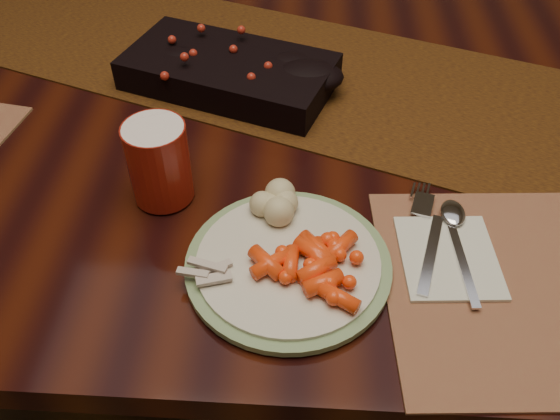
# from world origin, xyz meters

# --- Properties ---
(floor) EXTENTS (5.00, 5.00, 0.00)m
(floor) POSITION_xyz_m (0.00, 0.00, 0.00)
(floor) COLOR black
(floor) RESTS_ON ground
(dining_table) EXTENTS (1.80, 1.00, 0.75)m
(dining_table) POSITION_xyz_m (0.00, 0.00, 0.38)
(dining_table) COLOR black
(dining_table) RESTS_ON floor
(table_runner) EXTENTS (1.84, 0.98, 0.00)m
(table_runner) POSITION_xyz_m (0.05, 0.08, 0.75)
(table_runner) COLOR #553A10
(table_runner) RESTS_ON dining_table
(centerpiece) EXTENTS (0.37, 0.27, 0.07)m
(centerpiece) POSITION_xyz_m (-0.13, 0.06, 0.79)
(centerpiece) COLOR black
(centerpiece) RESTS_ON table_runner
(dinner_plate) EXTENTS (0.29, 0.29, 0.01)m
(dinner_plate) POSITION_xyz_m (-0.02, -0.33, 0.76)
(dinner_plate) COLOR beige
(dinner_plate) RESTS_ON placemat_main
(baby_carrots) EXTENTS (0.12, 0.10, 0.02)m
(baby_carrots) POSITION_xyz_m (-0.00, -0.35, 0.78)
(baby_carrots) COLOR #FF3E0F
(baby_carrots) RESTS_ON dinner_plate
(mashed_potatoes) EXTENTS (0.08, 0.07, 0.04)m
(mashed_potatoes) POSITION_xyz_m (-0.03, -0.25, 0.79)
(mashed_potatoes) COLOR tan
(mashed_potatoes) RESTS_ON dinner_plate
(turkey_shreds) EXTENTS (0.09, 0.09, 0.02)m
(turkey_shreds) POSITION_xyz_m (-0.11, -0.36, 0.78)
(turkey_shreds) COLOR #A4938B
(turkey_shreds) RESTS_ON dinner_plate
(napkin) EXTENTS (0.12, 0.14, 0.00)m
(napkin) POSITION_xyz_m (0.18, -0.30, 0.76)
(napkin) COLOR silver
(napkin) RESTS_ON placemat_main
(fork) EXTENTS (0.07, 0.17, 0.00)m
(fork) POSITION_xyz_m (0.15, -0.28, 0.76)
(fork) COLOR #B6B7C7
(fork) RESTS_ON napkin
(spoon) EXTENTS (0.04, 0.16, 0.00)m
(spoon) POSITION_xyz_m (0.19, -0.29, 0.76)
(spoon) COLOR silver
(spoon) RESTS_ON napkin
(red_cup) EXTENTS (0.10, 0.10, 0.11)m
(red_cup) POSITION_xyz_m (-0.19, -0.21, 0.81)
(red_cup) COLOR maroon
(red_cup) RESTS_ON placemat_main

